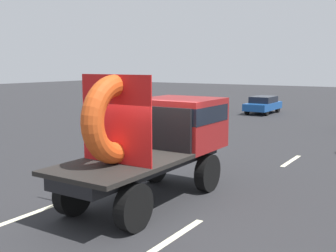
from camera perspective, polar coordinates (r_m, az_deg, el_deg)
ground_plane at (r=10.10m, az=-3.72°, el=-10.93°), size 120.00×120.00×0.00m
flatbed_truck at (r=10.55m, az=-0.95°, el=-1.04°), size 2.02×5.14×3.14m
lane_dash_left_near at (r=10.18m, az=-17.62°, el=-11.15°), size 0.16×2.66×0.01m
lane_dash_left_far at (r=16.20m, az=4.52°, el=-3.53°), size 0.16×2.54×0.01m
lane_dash_right_near at (r=8.17m, az=-0.30°, el=-15.70°), size 0.16×2.73×0.01m
lane_dash_right_far at (r=15.25m, az=16.53°, el=-4.61°), size 0.16×2.02×0.01m
oncoming_car at (r=29.62m, az=12.91°, el=2.92°), size 1.56×3.65×1.19m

